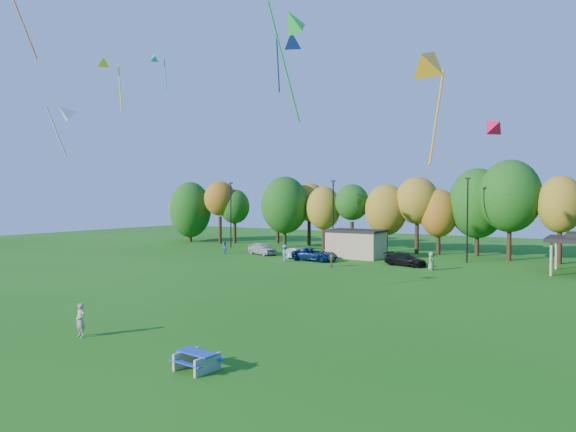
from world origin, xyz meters
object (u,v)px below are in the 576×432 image
Objects in this scene: car_b at (298,254)px; car_c at (315,254)px; picnic_table at (197,359)px; kite_flyer at (80,320)px; car_d at (406,260)px; car_a at (262,248)px.

car_b is 2.28m from car_c.
picnic_table is at bearing -138.70° from car_b.
kite_flyer reaches higher than car_c.
car_d is (-3.64, 35.14, 0.21)m from picnic_table.
car_d reaches higher than car_b.
car_a reaches higher than car_c.
car_a is 6.44m from car_b.
picnic_table is 0.42× the size of car_a.
picnic_table is 1.08× the size of kite_flyer.
car_c is 9.94m from car_d.
kite_flyer is 0.38× the size of car_d.
car_a is at bearing 115.33° from kite_flyer.
car_b is (6.19, -1.76, -0.13)m from car_a.
car_a is at bearing 79.98° from car_c.
car_c reaches higher than picnic_table.
kite_flyer reaches higher than picnic_table.
car_c is at bearing 103.05° from kite_flyer.
picnic_table is 0.49× the size of car_b.
car_c is (-5.29, 33.29, -0.13)m from kite_flyer.
car_a reaches higher than car_d.
kite_flyer is (-8.22, 0.59, 0.42)m from picnic_table.
car_c reaches higher than car_d.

